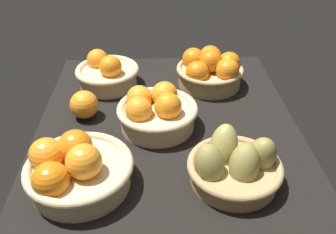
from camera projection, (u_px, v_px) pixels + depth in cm
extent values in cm
cube|color=black|center=(167.00, 127.00, 102.92)|extent=(84.00, 72.00, 3.00)
cylinder|color=#D3BC8C|center=(108.00, 78.00, 118.27)|extent=(18.47, 18.47, 5.52)
torus|color=#D3BC8C|center=(107.00, 70.00, 116.71)|extent=(20.47, 20.47, 2.01)
sphere|color=orange|center=(98.00, 60.00, 119.49)|extent=(7.15, 7.15, 7.15)
sphere|color=orange|center=(110.00, 67.00, 113.43)|extent=(7.15, 7.15, 7.15)
cylinder|color=#D3BC8C|center=(81.00, 176.00, 80.44)|extent=(21.91, 21.91, 5.56)
torus|color=#D3BC8C|center=(79.00, 166.00, 78.87)|extent=(23.96, 23.96, 2.05)
sphere|color=orange|center=(84.00, 162.00, 75.71)|extent=(7.76, 7.76, 7.76)
sphere|color=orange|center=(75.00, 147.00, 80.88)|extent=(7.76, 7.76, 7.76)
sphere|color=orange|center=(51.00, 180.00, 73.32)|extent=(7.76, 7.76, 7.76)
sphere|color=orange|center=(47.00, 155.00, 79.31)|extent=(7.76, 7.76, 7.76)
cylinder|color=tan|center=(209.00, 77.00, 118.55)|extent=(20.15, 20.15, 5.69)
torus|color=tan|center=(210.00, 69.00, 116.94)|extent=(21.70, 21.70, 1.55)
sphere|color=orange|center=(211.00, 61.00, 114.54)|extent=(7.43, 7.43, 7.43)
sphere|color=orange|center=(210.00, 57.00, 120.56)|extent=(7.43, 7.43, 7.43)
sphere|color=orange|center=(227.00, 70.00, 112.46)|extent=(7.43, 7.43, 7.43)
sphere|color=orange|center=(193.00, 59.00, 119.52)|extent=(7.43, 7.43, 7.43)
sphere|color=orange|center=(197.00, 73.00, 112.56)|extent=(7.43, 7.43, 7.43)
sphere|color=orange|center=(229.00, 63.00, 118.13)|extent=(7.43, 7.43, 7.43)
cylinder|color=tan|center=(234.00, 173.00, 82.05)|extent=(19.66, 19.66, 4.35)
torus|color=tan|center=(235.00, 166.00, 80.82)|extent=(21.49, 21.49, 1.83)
ellipsoid|color=#9E934C|center=(223.00, 149.00, 82.94)|extent=(12.21, 10.09, 13.61)
ellipsoid|color=olive|center=(244.00, 165.00, 78.31)|extent=(11.70, 9.94, 11.71)
ellipsoid|color=olive|center=(209.00, 165.00, 78.46)|extent=(10.74, 9.83, 11.24)
ellipsoid|color=olive|center=(261.00, 156.00, 81.37)|extent=(9.58, 7.73, 11.80)
cylinder|color=#D3BC8C|center=(158.00, 118.00, 99.09)|extent=(20.07, 20.07, 5.76)
torus|color=#D3BC8C|center=(157.00, 109.00, 97.46)|extent=(22.00, 22.00, 1.94)
sphere|color=orange|center=(139.00, 110.00, 94.22)|extent=(7.24, 7.24, 7.24)
sphere|color=orange|center=(165.00, 95.00, 98.99)|extent=(7.24, 7.24, 7.24)
sphere|color=orange|center=(168.00, 106.00, 94.51)|extent=(7.24, 7.24, 7.24)
sphere|color=orange|center=(139.00, 98.00, 99.85)|extent=(7.24, 7.24, 7.24)
sphere|color=orange|center=(84.00, 105.00, 102.33)|extent=(8.07, 8.07, 8.07)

